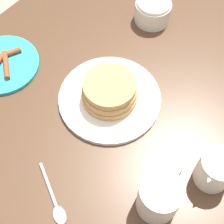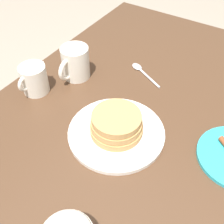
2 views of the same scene
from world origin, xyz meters
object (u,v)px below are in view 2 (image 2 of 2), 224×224
at_px(coffee_mug, 75,63).
at_px(pancake_plate, 116,128).
at_px(spoon, 141,71).
at_px(creamer_pitcher, 34,78).

bearing_deg(coffee_mug, pancake_plate, 59.79).
height_order(pancake_plate, spoon, pancake_plate).
height_order(pancake_plate, creamer_pitcher, creamer_pitcher).
height_order(coffee_mug, creamer_pitcher, coffee_mug).
relative_size(creamer_pitcher, spoon, 0.86).
xyz_separation_m(pancake_plate, creamer_pitcher, (-0.02, -0.29, 0.02)).
distance_m(pancake_plate, coffee_mug, 0.27).
bearing_deg(creamer_pitcher, coffee_mug, 153.91).
xyz_separation_m(creamer_pitcher, spoon, (-0.25, 0.22, -0.04)).
bearing_deg(creamer_pitcher, pancake_plate, 86.34).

